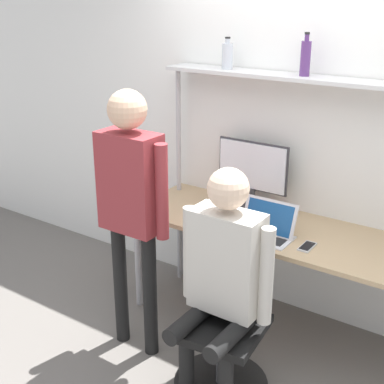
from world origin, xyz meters
TOP-DOWN VIEW (x-y plane):
  - ground_plane at (0.00, 0.00)m, footprint 12.00×12.00m
  - wall_back at (0.00, 0.74)m, footprint 8.00×0.06m
  - desk at (0.00, 0.37)m, footprint 2.17×0.69m
  - shelf_unit at (0.00, 0.58)m, footprint 2.07×0.24m
  - monitor at (-0.38, 0.59)m, footprint 0.54×0.18m
  - laptop at (-0.07, 0.22)m, footprint 0.36×0.23m
  - cell_phone at (0.22, 0.20)m, footprint 0.07×0.15m
  - office_chair at (-0.03, -0.33)m, footprint 0.56×0.56m
  - person_seated at (-0.03, -0.37)m, footprint 0.57×0.47m
  - person_standing at (-0.72, -0.32)m, footprint 0.55×0.23m
  - bottle_clear at (-0.60, 0.58)m, footprint 0.07×0.07m
  - bottle_purple at (-0.04, 0.58)m, footprint 0.06×0.06m

SIDE VIEW (x-z plane):
  - ground_plane at x=0.00m, z-range 0.00..0.00m
  - office_chair at x=-0.03m, z-range -0.18..0.73m
  - desk at x=0.00m, z-range 0.32..1.10m
  - cell_phone at x=0.22m, z-range 0.78..0.79m
  - person_seated at x=-0.03m, z-range 0.12..1.51m
  - laptop at x=-0.07m, z-range 0.73..0.95m
  - monitor at x=-0.38m, z-range 0.81..1.30m
  - person_standing at x=-0.72m, z-range 0.24..1.97m
  - wall_back at x=0.00m, z-range 0.00..2.70m
  - shelf_unit at x=0.00m, z-range 0.63..2.37m
  - bottle_clear at x=-0.60m, z-range 1.72..1.93m
  - bottle_purple at x=-0.04m, z-range 1.72..1.98m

